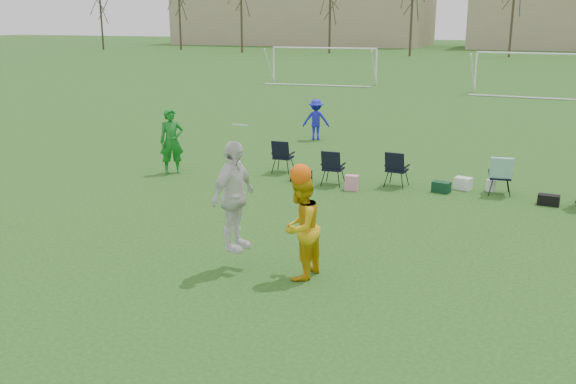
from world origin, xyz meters
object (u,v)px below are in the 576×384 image
at_px(center_contest, 268,211).
at_px(goal_left, 324,55).
at_px(fielder_green_near, 172,141).
at_px(fielder_blue, 316,120).
at_px(goal_mid, 541,62).

xyz_separation_m(center_contest, goal_left, (-10.18, 32.99, 0.77)).
height_order(fielder_green_near, goal_left, goal_left).
relative_size(fielder_blue, goal_mid, 0.20).
xyz_separation_m(center_contest, goal_mid, (3.82, 30.99, 0.77)).
height_order(fielder_blue, goal_left, goal_left).
bearing_deg(goal_mid, fielder_green_near, -106.73).
bearing_deg(goal_mid, goal_left, 175.87).
xyz_separation_m(fielder_green_near, goal_left, (-4.53, 27.02, 0.97)).
xyz_separation_m(fielder_blue, goal_mid, (7.37, 18.40, 1.17)).
xyz_separation_m(fielder_green_near, goal_mid, (9.47, 25.02, 0.97)).
bearing_deg(fielder_blue, goal_mid, -129.21).
bearing_deg(fielder_green_near, fielder_blue, 33.68).
bearing_deg(goal_left, goal_mid, -13.13).
bearing_deg(center_contest, goal_mid, 82.98).
height_order(fielder_green_near, center_contest, center_contest).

